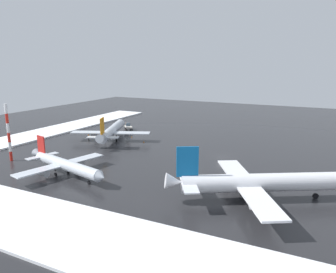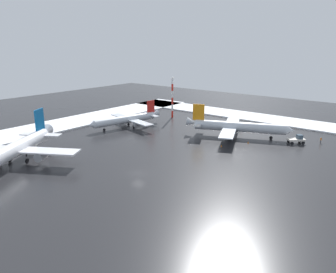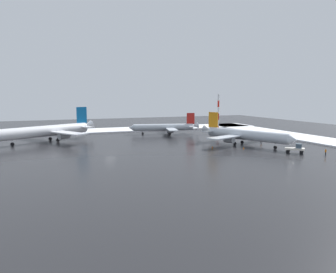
{
  "view_description": "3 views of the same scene",
  "coord_description": "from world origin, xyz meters",
  "px_view_note": "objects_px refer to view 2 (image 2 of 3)",
  "views": [
    {
      "loc": [
        24.98,
        -83.71,
        25.18
      ],
      "look_at": [
        -16.83,
        0.58,
        3.86
      ],
      "focal_mm": 35.0,
      "sensor_mm": 36.0,
      "label": 1
    },
    {
      "loc": [
        47.19,
        45.58,
        26.7
      ],
      "look_at": [
        -14.43,
        -3.23,
        4.4
      ],
      "focal_mm": 35.0,
      "sensor_mm": 36.0,
      "label": 2
    },
    {
      "loc": [
        16.92,
        83.56,
        14.74
      ],
      "look_at": [
        -16.5,
        -0.76,
        3.15
      ],
      "focal_mm": 35.0,
      "sensor_mm": 36.0,
      "label": 3
    }
  ],
  "objects_px": {
    "ground_crew_beside_wing": "(321,140)",
    "traffic_cone_mid_line": "(248,142)",
    "airplane_parked_portside": "(127,119)",
    "pushback_tug": "(297,139)",
    "antenna_mast": "(172,98)",
    "traffic_cone_near_nose": "(221,146)",
    "ground_crew_by_nose_gear": "(241,127)",
    "airplane_far_rear": "(237,127)",
    "airplane_parked_starboard": "(11,151)"
  },
  "relations": [
    {
      "from": "ground_crew_beside_wing",
      "to": "antenna_mast",
      "type": "distance_m",
      "value": 53.33
    },
    {
      "from": "ground_crew_beside_wing",
      "to": "traffic_cone_mid_line",
      "type": "bearing_deg",
      "value": -160.72
    },
    {
      "from": "traffic_cone_near_nose",
      "to": "antenna_mast",
      "type": "bearing_deg",
      "value": -122.46
    },
    {
      "from": "airplane_far_rear",
      "to": "pushback_tug",
      "type": "distance_m",
      "value": 17.03
    },
    {
      "from": "traffic_cone_near_nose",
      "to": "pushback_tug",
      "type": "bearing_deg",
      "value": 136.34
    },
    {
      "from": "airplane_far_rear",
      "to": "airplane_parked_starboard",
      "type": "height_order",
      "value": "airplane_parked_starboard"
    },
    {
      "from": "airplane_far_rear",
      "to": "ground_crew_by_nose_gear",
      "type": "xyz_separation_m",
      "value": [
        -7.97,
        -2.33,
        -2.1
      ]
    },
    {
      "from": "pushback_tug",
      "to": "traffic_cone_mid_line",
      "type": "height_order",
      "value": "pushback_tug"
    },
    {
      "from": "pushback_tug",
      "to": "antenna_mast",
      "type": "distance_m",
      "value": 48.48
    },
    {
      "from": "ground_crew_by_nose_gear",
      "to": "traffic_cone_near_nose",
      "type": "xyz_separation_m",
      "value": [
        19.36,
        3.82,
        -0.7
      ]
    },
    {
      "from": "pushback_tug",
      "to": "ground_crew_by_nose_gear",
      "type": "distance_m",
      "value": 19.1
    },
    {
      "from": "pushback_tug",
      "to": "traffic_cone_near_nose",
      "type": "distance_m",
      "value": 21.62
    },
    {
      "from": "airplane_parked_starboard",
      "to": "ground_crew_by_nose_gear",
      "type": "bearing_deg",
      "value": 126.99
    },
    {
      "from": "airplane_parked_starboard",
      "to": "ground_crew_beside_wing",
      "type": "bearing_deg",
      "value": 111.23
    },
    {
      "from": "ground_crew_beside_wing",
      "to": "antenna_mast",
      "type": "height_order",
      "value": "antenna_mast"
    },
    {
      "from": "airplane_parked_starboard",
      "to": "ground_crew_by_nose_gear",
      "type": "xyz_separation_m",
      "value": [
        -61.43,
        26.12,
        -2.53
      ]
    },
    {
      "from": "airplane_parked_starboard",
      "to": "traffic_cone_mid_line",
      "type": "relative_size",
      "value": 58.74
    },
    {
      "from": "airplane_parked_starboard",
      "to": "ground_crew_by_nose_gear",
      "type": "height_order",
      "value": "airplane_parked_starboard"
    },
    {
      "from": "airplane_parked_starboard",
      "to": "antenna_mast",
      "type": "distance_m",
      "value": 63.19
    },
    {
      "from": "airplane_parked_portside",
      "to": "pushback_tug",
      "type": "relative_size",
      "value": 5.45
    },
    {
      "from": "traffic_cone_near_nose",
      "to": "airplane_parked_starboard",
      "type": "bearing_deg",
      "value": -35.44
    },
    {
      "from": "airplane_parked_portside",
      "to": "traffic_cone_mid_line",
      "type": "distance_m",
      "value": 40.58
    },
    {
      "from": "traffic_cone_mid_line",
      "to": "ground_crew_beside_wing",
      "type": "bearing_deg",
      "value": 129.0
    },
    {
      "from": "ground_crew_by_nose_gear",
      "to": "antenna_mast",
      "type": "bearing_deg",
      "value": 10.11
    },
    {
      "from": "ground_crew_by_nose_gear",
      "to": "traffic_cone_mid_line",
      "type": "height_order",
      "value": "ground_crew_by_nose_gear"
    },
    {
      "from": "traffic_cone_mid_line",
      "to": "antenna_mast",
      "type": "bearing_deg",
      "value": -110.09
    },
    {
      "from": "antenna_mast",
      "to": "traffic_cone_near_nose",
      "type": "distance_m",
      "value": 39.63
    },
    {
      "from": "airplane_far_rear",
      "to": "ground_crew_beside_wing",
      "type": "distance_m",
      "value": 23.32
    },
    {
      "from": "airplane_parked_starboard",
      "to": "airplane_far_rear",
      "type": "bearing_deg",
      "value": 122.01
    },
    {
      "from": "ground_crew_beside_wing",
      "to": "traffic_cone_mid_line",
      "type": "height_order",
      "value": "ground_crew_beside_wing"
    },
    {
      "from": "airplane_parked_portside",
      "to": "ground_crew_beside_wing",
      "type": "distance_m",
      "value": 59.21
    },
    {
      "from": "airplane_parked_portside",
      "to": "ground_crew_by_nose_gear",
      "type": "height_order",
      "value": "airplane_parked_portside"
    },
    {
      "from": "traffic_cone_near_nose",
      "to": "traffic_cone_mid_line",
      "type": "xyz_separation_m",
      "value": [
        -7.33,
        4.28,
        0.0
      ]
    },
    {
      "from": "pushback_tug",
      "to": "ground_crew_beside_wing",
      "type": "height_order",
      "value": "pushback_tug"
    },
    {
      "from": "airplane_parked_portside",
      "to": "traffic_cone_near_nose",
      "type": "relative_size",
      "value": 47.86
    },
    {
      "from": "ground_crew_beside_wing",
      "to": "antenna_mast",
      "type": "bearing_deg",
      "value": 159.39
    },
    {
      "from": "airplane_far_rear",
      "to": "traffic_cone_mid_line",
      "type": "distance_m",
      "value": 7.59
    },
    {
      "from": "airplane_parked_starboard",
      "to": "traffic_cone_near_nose",
      "type": "distance_m",
      "value": 51.74
    },
    {
      "from": "airplane_far_rear",
      "to": "antenna_mast",
      "type": "distance_m",
      "value": 33.1
    },
    {
      "from": "airplane_parked_portside",
      "to": "pushback_tug",
      "type": "height_order",
      "value": "airplane_parked_portside"
    },
    {
      "from": "airplane_parked_portside",
      "to": "traffic_cone_near_nose",
      "type": "bearing_deg",
      "value": 103.85
    },
    {
      "from": "ground_crew_by_nose_gear",
      "to": "traffic_cone_mid_line",
      "type": "distance_m",
      "value": 14.52
    },
    {
      "from": "airplane_parked_portside",
      "to": "ground_crew_beside_wing",
      "type": "relative_size",
      "value": 15.39
    },
    {
      "from": "ground_crew_by_nose_gear",
      "to": "airplane_far_rear",
      "type": "bearing_deg",
      "value": 119.49
    },
    {
      "from": "airplane_far_rear",
      "to": "traffic_cone_near_nose",
      "type": "xyz_separation_m",
      "value": [
        11.39,
        1.49,
        -2.79
      ]
    },
    {
      "from": "airplane_parked_portside",
      "to": "ground_crew_by_nose_gear",
      "type": "distance_m",
      "value": 37.35
    },
    {
      "from": "airplane_parked_portside",
      "to": "antenna_mast",
      "type": "height_order",
      "value": "antenna_mast"
    },
    {
      "from": "airplane_far_rear",
      "to": "antenna_mast",
      "type": "bearing_deg",
      "value": 140.63
    },
    {
      "from": "ground_crew_beside_wing",
      "to": "traffic_cone_near_nose",
      "type": "distance_m",
      "value": 28.39
    },
    {
      "from": "airplane_parked_starboard",
      "to": "traffic_cone_near_nose",
      "type": "bearing_deg",
      "value": 114.59
    }
  ]
}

